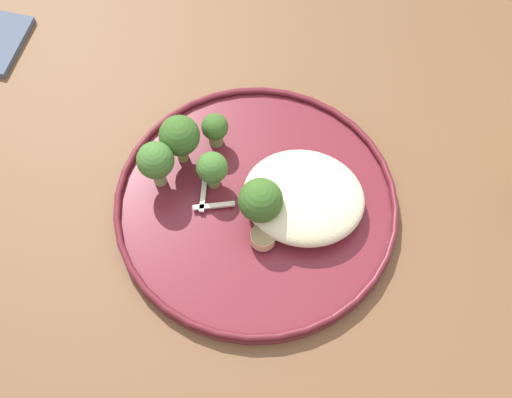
% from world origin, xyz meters
% --- Properties ---
extents(wooden_dining_table, '(1.40, 1.00, 0.74)m').
position_xyz_m(wooden_dining_table, '(0.00, 0.00, 0.66)').
color(wooden_dining_table, brown).
rests_on(wooden_dining_table, ground).
extents(dinner_plate, '(0.29, 0.29, 0.02)m').
position_xyz_m(dinner_plate, '(-0.04, 0.05, 0.75)').
color(dinner_plate, maroon).
rests_on(dinner_plate, wooden_dining_table).
extents(noodle_bed, '(0.12, 0.11, 0.03)m').
position_xyz_m(noodle_bed, '(0.01, 0.06, 0.77)').
color(noodle_bed, beige).
rests_on(noodle_bed, dinner_plate).
extents(seared_scallop_left_edge, '(0.03, 0.03, 0.01)m').
position_xyz_m(seared_scallop_left_edge, '(0.01, 0.06, 0.76)').
color(seared_scallop_left_edge, '#E5C689').
rests_on(seared_scallop_left_edge, dinner_plate).
extents(seared_scallop_center_golden, '(0.02, 0.02, 0.01)m').
position_xyz_m(seared_scallop_center_golden, '(-0.03, 0.05, 0.76)').
color(seared_scallop_center_golden, '#DBB77A').
rests_on(seared_scallop_center_golden, dinner_plate).
extents(seared_scallop_half_hidden, '(0.03, 0.03, 0.01)m').
position_xyz_m(seared_scallop_half_hidden, '(-0.01, 0.05, 0.76)').
color(seared_scallop_half_hidden, '#E5C689').
rests_on(seared_scallop_half_hidden, dinner_plate).
extents(seared_scallop_tiny_bay, '(0.03, 0.03, 0.01)m').
position_xyz_m(seared_scallop_tiny_bay, '(-0.02, 0.01, 0.76)').
color(seared_scallop_tiny_bay, '#DBB77A').
rests_on(seared_scallop_tiny_bay, dinner_plate).
extents(seared_scallop_front_small, '(0.03, 0.03, 0.02)m').
position_xyz_m(seared_scallop_front_small, '(-0.00, 0.08, 0.76)').
color(seared_scallop_front_small, '#DBB77A').
rests_on(seared_scallop_front_small, dinner_plate).
extents(broccoli_floret_split_head, '(0.04, 0.04, 0.06)m').
position_xyz_m(broccoli_floret_split_head, '(-0.03, 0.03, 0.79)').
color(broccoli_floret_split_head, '#7A994C').
rests_on(broccoli_floret_split_head, dinner_plate).
extents(broccoli_floret_left_leaning, '(0.03, 0.03, 0.04)m').
position_xyz_m(broccoli_floret_left_leaning, '(-0.10, 0.11, 0.78)').
color(broccoli_floret_left_leaning, '#7A994C').
rests_on(broccoli_floret_left_leaning, dinner_plate).
extents(broccoli_floret_tall_stalk, '(0.03, 0.03, 0.05)m').
position_xyz_m(broccoli_floret_tall_stalk, '(-0.09, 0.06, 0.78)').
color(broccoli_floret_tall_stalk, '#7A994C').
rests_on(broccoli_floret_tall_stalk, dinner_plate).
extents(broccoli_floret_rear_charred, '(0.04, 0.04, 0.06)m').
position_xyz_m(broccoli_floret_rear_charred, '(-0.13, 0.08, 0.79)').
color(broccoli_floret_rear_charred, '#7A994C').
rests_on(broccoli_floret_rear_charred, dinner_plate).
extents(broccoli_floret_right_tilted, '(0.04, 0.04, 0.06)m').
position_xyz_m(broccoli_floret_right_tilted, '(-0.14, 0.05, 0.79)').
color(broccoli_floret_right_tilted, '#89A356').
rests_on(broccoli_floret_right_tilted, dinner_plate).
extents(onion_sliver_pale_crescent, '(0.04, 0.02, 0.00)m').
position_xyz_m(onion_sliver_pale_crescent, '(-0.08, 0.03, 0.75)').
color(onion_sliver_pale_crescent, silver).
rests_on(onion_sliver_pale_crescent, dinner_plate).
extents(onion_sliver_short_strip, '(0.02, 0.06, 0.00)m').
position_xyz_m(onion_sliver_short_strip, '(-0.10, 0.05, 0.75)').
color(onion_sliver_short_strip, silver).
rests_on(onion_sliver_short_strip, dinner_plate).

